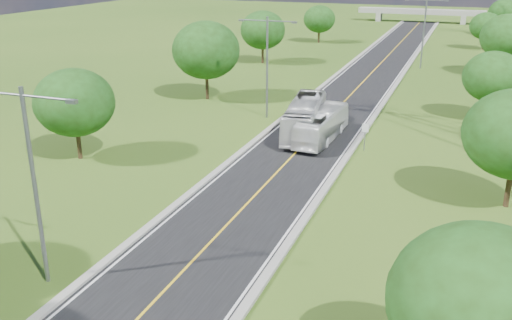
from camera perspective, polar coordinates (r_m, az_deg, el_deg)
The scene contains 20 objects.
ground at distance 70.65m, azimuth 9.84°, elevation 6.81°, with size 260.00×260.00×0.00m, color #315117.
road at distance 76.42m, azimuth 10.73°, elevation 7.75°, with size 8.00×150.00×0.06m, color black.
curb_left at distance 77.22m, azimuth 7.61°, elevation 8.11°, with size 0.50×150.00×0.22m, color gray.
curb_right at distance 75.81m, azimuth 13.92°, elevation 7.49°, with size 0.50×150.00×0.22m, color gray.
speed_limit_sign at distance 48.39m, azimuth 10.85°, elevation 2.71°, with size 0.55×0.09×2.40m.
overpass at distance 148.87m, azimuth 16.15°, elevation 14.00°, with size 30.00×3.00×3.20m.
streetlight_near_left at distance 28.83m, azimuth -21.44°, elevation -1.05°, with size 5.90×0.25×10.00m.
streetlight_mid_left at distance 56.77m, azimuth 1.12°, elevation 10.08°, with size 5.90×0.25×10.00m.
streetlight_far_right at distance 86.54m, azimuth 16.48°, elevation 12.66°, with size 5.90×0.25×10.00m.
tree_lb at distance 47.11m, azimuth -17.70°, elevation 5.50°, with size 6.30×6.30×7.33m.
tree_lc at distance 64.81m, azimuth -5.02°, elevation 10.89°, with size 7.56×7.56×8.79m.
tree_ld at distance 87.61m, azimuth 0.68°, elevation 12.87°, with size 6.72×6.72×7.82m.
tree_le at distance 109.76m, azimuth 6.36°, elevation 13.83°, with size 5.88×5.88×6.84m.
tree_ra at distance 20.86m, azimuth 21.61°, elevation -13.23°, with size 6.30×6.30×7.33m.
tree_rc at distance 60.83m, azimuth 22.65°, elevation 7.68°, with size 5.88×5.88×6.84m.
tree_rd at distance 84.48m, azimuth 23.87°, elevation 11.18°, with size 7.14×7.14×8.30m.
tree_re at distance 108.37m, azimuth 21.99°, elevation 12.32°, with size 5.46×5.46×6.35m.
tree_rf at distance 128.32m, azimuth 23.59°, elevation 13.35°, with size 6.30×6.30×7.33m.
bus_outbound at distance 50.58m, azimuth 6.61°, elevation 3.46°, with size 2.27×9.70×2.70m, color white.
bus_inbound at distance 52.18m, azimuth 4.90°, elevation 4.30°, with size 2.67×11.42×3.18m, color silver.
Camera 1 is at (12.69, -7.74, 15.53)m, focal length 40.00 mm.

